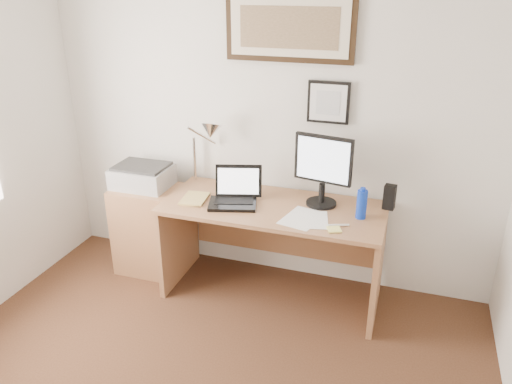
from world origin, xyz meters
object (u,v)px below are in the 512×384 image
at_px(book, 183,198).
at_px(printer, 142,176).
at_px(side_cabinet, 149,229).
at_px(water_bottle, 362,204).
at_px(desk, 276,229).
at_px(lcd_monitor, 323,167).
at_px(laptop, 235,195).

xyz_separation_m(book, printer, (-0.43, 0.17, 0.06)).
bearing_deg(book, printer, 158.60).
relative_size(side_cabinet, printer, 1.66).
relative_size(water_bottle, desk, 0.13).
bearing_deg(printer, lcd_monitor, 1.76).
relative_size(water_bottle, book, 0.83).
relative_size(book, printer, 0.55).
height_order(water_bottle, desk, water_bottle).
bearing_deg(book, desk, 14.85).
relative_size(water_bottle, lcd_monitor, 0.39).
height_order(book, laptop, laptop).
bearing_deg(laptop, book, -171.95).
relative_size(book, laptop, 0.62).
bearing_deg(lcd_monitor, book, -167.84).
height_order(water_bottle, printer, water_bottle).
height_order(side_cabinet, lcd_monitor, lcd_monitor).
relative_size(book, lcd_monitor, 0.47).
xyz_separation_m(book, laptop, (0.39, 0.06, 0.05)).
bearing_deg(printer, desk, 0.36).
distance_m(water_bottle, lcd_monitor, 0.38).
distance_m(side_cabinet, lcd_monitor, 1.55).
xyz_separation_m(laptop, printer, (-0.82, 0.12, 0.01)).
bearing_deg(water_bottle, book, -176.05).
xyz_separation_m(side_cabinet, book, (0.40, -0.14, 0.39)).
bearing_deg(laptop, lcd_monitor, 14.74).
bearing_deg(lcd_monitor, desk, -173.53).
bearing_deg(laptop, printer, 172.04).
distance_m(book, desk, 0.73).
height_order(laptop, lcd_monitor, lcd_monitor).
bearing_deg(side_cabinet, lcd_monitor, 2.96).
relative_size(book, desk, 0.15).
height_order(book, desk, book).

